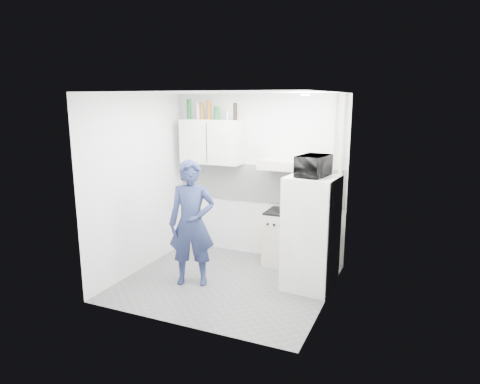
% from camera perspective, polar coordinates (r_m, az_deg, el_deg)
% --- Properties ---
extents(floor, '(2.80, 2.80, 0.00)m').
position_cam_1_polar(floor, '(6.13, -1.87, -11.99)').
color(floor, '#5A5A5A').
rests_on(floor, ground).
extents(ceiling, '(2.80, 2.80, 0.00)m').
position_cam_1_polar(ceiling, '(5.59, -2.06, 13.11)').
color(ceiling, white).
rests_on(ceiling, wall_back).
extents(wall_back, '(2.80, 0.00, 2.80)m').
position_cam_1_polar(wall_back, '(6.85, 2.54, 2.02)').
color(wall_back, silver).
rests_on(wall_back, floor).
extents(wall_left, '(0.00, 2.60, 2.60)m').
position_cam_1_polar(wall_left, '(6.43, -13.29, 1.04)').
color(wall_left, silver).
rests_on(wall_left, floor).
extents(wall_right, '(0.00, 2.60, 2.60)m').
position_cam_1_polar(wall_right, '(5.28, 11.89, -1.32)').
color(wall_right, silver).
rests_on(wall_right, floor).
extents(person, '(0.74, 0.61, 1.73)m').
position_cam_1_polar(person, '(5.87, -6.44, -4.17)').
color(person, '#20294D').
rests_on(person, floor).
extents(stove, '(0.51, 0.51, 0.82)m').
position_cam_1_polar(stove, '(6.68, 5.67, -6.19)').
color(stove, beige).
rests_on(stove, floor).
extents(fridge, '(0.69, 0.69, 1.54)m').
position_cam_1_polar(fridge, '(5.81, 9.45, -5.42)').
color(fridge, white).
rests_on(fridge, floor).
extents(stove_top, '(0.49, 0.49, 0.03)m').
position_cam_1_polar(stove_top, '(6.56, 5.75, -2.67)').
color(stove_top, black).
rests_on(stove_top, stove).
extents(saucepan, '(0.19, 0.19, 0.11)m').
position_cam_1_polar(saucepan, '(6.55, 6.16, -2.09)').
color(saucepan, silver).
rests_on(saucepan, stove_top).
extents(microwave, '(0.54, 0.41, 0.28)m').
position_cam_1_polar(microwave, '(5.60, 9.77, 3.46)').
color(microwave, black).
rests_on(microwave, fridge).
extents(bottle_a, '(0.07, 0.07, 0.32)m').
position_cam_1_polar(bottle_a, '(7.08, -6.80, 10.92)').
color(bottle_a, '#144C1E').
rests_on(bottle_a, upper_cabinet).
extents(bottle_b, '(0.07, 0.07, 0.26)m').
position_cam_1_polar(bottle_b, '(7.00, -5.59, 10.69)').
color(bottle_b, '#B2B7BC').
rests_on(bottle_b, upper_cabinet).
extents(bottle_c, '(0.07, 0.07, 0.27)m').
position_cam_1_polar(bottle_c, '(6.97, -5.15, 10.73)').
color(bottle_c, brown).
rests_on(bottle_c, upper_cabinet).
extents(bottle_d, '(0.07, 0.07, 0.31)m').
position_cam_1_polar(bottle_d, '(6.90, -4.14, 10.88)').
color(bottle_d, brown).
rests_on(bottle_d, upper_cabinet).
extents(canister_a, '(0.09, 0.09, 0.21)m').
position_cam_1_polar(canister_a, '(6.84, -3.12, 10.50)').
color(canister_a, '#144C1E').
rests_on(canister_a, upper_cabinet).
extents(canister_b, '(0.07, 0.07, 0.14)m').
position_cam_1_polar(canister_b, '(6.76, -1.71, 10.17)').
color(canister_b, silver).
rests_on(canister_b, upper_cabinet).
extents(bottle_e, '(0.07, 0.07, 0.26)m').
position_cam_1_polar(bottle_e, '(6.70, -0.65, 10.69)').
color(bottle_e, black).
rests_on(bottle_e, upper_cabinet).
extents(upper_cabinet, '(1.00, 0.35, 0.70)m').
position_cam_1_polar(upper_cabinet, '(6.91, -3.79, 6.72)').
color(upper_cabinet, white).
rests_on(upper_cabinet, wall_back).
extents(range_hood, '(0.60, 0.50, 0.14)m').
position_cam_1_polar(range_hood, '(6.42, 5.52, 3.74)').
color(range_hood, beige).
rests_on(range_hood, wall_back).
extents(backsplash, '(2.74, 0.03, 0.60)m').
position_cam_1_polar(backsplash, '(6.85, 2.49, 1.18)').
color(backsplash, white).
rests_on(backsplash, wall_back).
extents(pipe_a, '(0.05, 0.05, 2.60)m').
position_cam_1_polar(pipe_a, '(6.43, 13.17, 1.03)').
color(pipe_a, beige).
rests_on(pipe_a, floor).
extents(pipe_b, '(0.04, 0.04, 2.60)m').
position_cam_1_polar(pipe_b, '(6.45, 12.12, 1.12)').
color(pipe_b, beige).
rests_on(pipe_b, floor).
extents(ceiling_spot_fixture, '(0.10, 0.10, 0.02)m').
position_cam_1_polar(ceiling_spot_fixture, '(5.43, 8.71, 12.69)').
color(ceiling_spot_fixture, white).
rests_on(ceiling_spot_fixture, ceiling).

